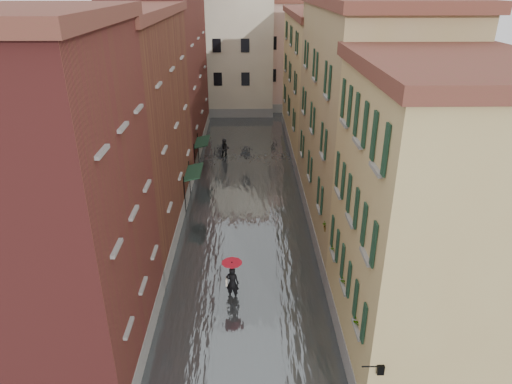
{
  "coord_description": "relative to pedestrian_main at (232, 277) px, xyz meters",
  "views": [
    {
      "loc": [
        0.2,
        -16.68,
        14.18
      ],
      "look_at": [
        0.66,
        7.43,
        3.0
      ],
      "focal_mm": 32.0,
      "sensor_mm": 36.0,
      "label": 1
    }
  ],
  "objects": [
    {
      "name": "building_right_far",
      "position": [
        7.6,
        22.49,
        4.49
      ],
      "size": [
        6.0,
        16.0,
        11.5
      ],
      "primitive_type": "cube",
      "color": "tan",
      "rests_on": "ground"
    },
    {
      "name": "awning_near",
      "position": [
        -2.89,
        10.19,
        1.2
      ],
      "size": [
        1.09,
        2.84,
        2.8
      ],
      "color": "#15301F",
      "rests_on": "ground"
    },
    {
      "name": "building_end_cream",
      "position": [
        -2.4,
        36.49,
        5.24
      ],
      "size": [
        12.0,
        9.0,
        13.0
      ],
      "primitive_type": "cube",
      "color": "beige",
      "rests_on": "ground"
    },
    {
      "name": "ground",
      "position": [
        0.6,
        -1.51,
        -1.26
      ],
      "size": [
        120.0,
        120.0,
        0.0
      ],
      "primitive_type": "plane",
      "color": "slate",
      "rests_on": "ground"
    },
    {
      "name": "wall_lantern",
      "position": [
        4.93,
        -7.51,
        1.74
      ],
      "size": [
        0.71,
        0.22,
        0.35
      ],
      "color": "black",
      "rests_on": "ground"
    },
    {
      "name": "building_left_mid",
      "position": [
        -6.4,
        7.49,
        4.99
      ],
      "size": [
        6.0,
        14.0,
        12.5
      ],
      "primitive_type": "cube",
      "color": "#5A311C",
      "rests_on": "ground"
    },
    {
      "name": "building_right_near",
      "position": [
        7.6,
        -3.51,
        4.49
      ],
      "size": [
        6.0,
        8.0,
        11.5
      ],
      "primitive_type": "cube",
      "color": "tan",
      "rests_on": "ground"
    },
    {
      "name": "building_left_far",
      "position": [
        -6.4,
        22.49,
        5.74
      ],
      "size": [
        6.0,
        16.0,
        14.0
      ],
      "primitive_type": "cube",
      "color": "maroon",
      "rests_on": "ground"
    },
    {
      "name": "building_right_mid",
      "position": [
        7.6,
        7.49,
        5.24
      ],
      "size": [
        6.0,
        14.0,
        13.0
      ],
      "primitive_type": "cube",
      "color": "#9B825E",
      "rests_on": "ground"
    },
    {
      "name": "building_left_near",
      "position": [
        -6.4,
        -3.51,
        5.24
      ],
      "size": [
        6.0,
        8.0,
        13.0
      ],
      "primitive_type": "cube",
      "color": "maroon",
      "rests_on": "ground"
    },
    {
      "name": "building_end_pink",
      "position": [
        6.6,
        38.49,
        4.74
      ],
      "size": [
        10.0,
        9.0,
        12.0
      ],
      "primitive_type": "cube",
      "color": "tan",
      "rests_on": "ground"
    },
    {
      "name": "pedestrian_main",
      "position": [
        0.0,
        0.0,
        0.0
      ],
      "size": [
        1.0,
        1.0,
        2.06
      ],
      "color": "black",
      "rests_on": "ground"
    },
    {
      "name": "window_planters",
      "position": [
        4.72,
        -2.1,
        2.25
      ],
      "size": [
        0.59,
        7.94,
        0.84
      ],
      "color": "brown",
      "rests_on": "ground"
    },
    {
      "name": "floodwater",
      "position": [
        0.6,
        11.49,
        -1.16
      ],
      "size": [
        10.0,
        60.0,
        0.2
      ],
      "primitive_type": "cube",
      "color": "#464B4E",
      "rests_on": "ground"
    },
    {
      "name": "pedestrian_far",
      "position": [
        -1.21,
        19.5,
        -0.38
      ],
      "size": [
        0.89,
        0.72,
        1.76
      ],
      "primitive_type": "imported",
      "rotation": [
        0.0,
        0.0,
        -0.06
      ],
      "color": "black",
      "rests_on": "ground"
    },
    {
      "name": "awning_far",
      "position": [
        -2.89,
        16.55,
        1.2
      ],
      "size": [
        1.09,
        2.8,
        2.8
      ],
      "color": "#15301F",
      "rests_on": "ground"
    }
  ]
}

